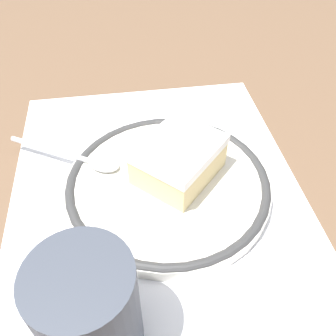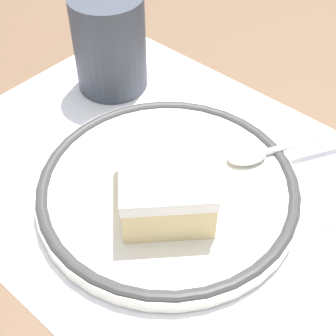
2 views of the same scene
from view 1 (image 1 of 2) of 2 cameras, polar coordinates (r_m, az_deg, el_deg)
ground_plane at (r=0.41m, az=-1.47°, el=-4.93°), size 2.40×2.40×0.00m
placemat at (r=0.41m, az=-1.48°, el=-4.86°), size 0.43×0.32×0.00m
plate at (r=0.41m, az=-0.00°, el=-2.48°), size 0.23×0.23×0.02m
cake_slice at (r=0.40m, az=1.68°, el=1.34°), size 0.11×0.11×0.04m
spoon at (r=0.43m, az=-12.82°, el=1.39°), size 0.09×0.13×0.01m
cup at (r=0.29m, az=-12.01°, el=-21.44°), size 0.07×0.07×0.10m
sugar_packet at (r=0.50m, az=-12.01°, el=6.29°), size 0.05×0.06×0.01m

